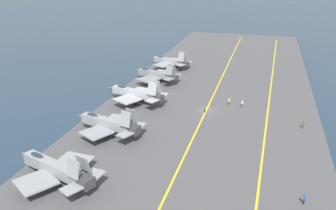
% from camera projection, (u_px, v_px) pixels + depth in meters
% --- Properties ---
extents(ground_plane, '(2000.00, 2000.00, 0.00)m').
position_uv_depth(ground_plane, '(206.00, 112.00, 84.35)').
color(ground_plane, '#23384C').
extents(carrier_deck, '(208.84, 51.03, 0.40)m').
position_uv_depth(carrier_deck, '(206.00, 111.00, 84.27)').
color(carrier_deck, '#4C4C4F').
rests_on(carrier_deck, ground).
extents(deck_stripe_foul_line, '(187.91, 5.04, 0.01)m').
position_uv_depth(deck_stripe_foul_line, '(267.00, 117.00, 80.66)').
color(deck_stripe_foul_line, yellow).
rests_on(deck_stripe_foul_line, carrier_deck).
extents(deck_stripe_centerline, '(187.96, 0.36, 0.01)m').
position_uv_depth(deck_stripe_centerline, '(206.00, 111.00, 84.20)').
color(deck_stripe_centerline, yellow).
rests_on(deck_stripe_centerline, carrier_deck).
extents(parked_jet_nearest, '(13.34, 16.88, 6.01)m').
position_uv_depth(parked_jet_nearest, '(54.00, 168.00, 55.80)').
color(parked_jet_nearest, gray).
rests_on(parked_jet_nearest, carrier_deck).
extents(parked_jet_second, '(12.81, 15.85, 6.38)m').
position_uv_depth(parked_jet_second, '(107.00, 123.00, 71.58)').
color(parked_jet_second, gray).
rests_on(parked_jet_second, carrier_deck).
extents(parked_jet_third, '(12.59, 16.59, 6.72)m').
position_uv_depth(parked_jet_third, '(135.00, 93.00, 87.65)').
color(parked_jet_third, '#A8AAAF').
rests_on(parked_jet_third, carrier_deck).
extents(parked_jet_fourth, '(13.87, 15.19, 5.88)m').
position_uv_depth(parked_jet_fourth, '(156.00, 74.00, 104.13)').
color(parked_jet_fourth, gray).
rests_on(parked_jet_fourth, carrier_deck).
extents(parked_jet_fifth, '(13.07, 15.30, 6.03)m').
position_uv_depth(parked_jet_fifth, '(170.00, 61.00, 118.90)').
color(parked_jet_fifth, '#93999E').
rests_on(parked_jet_fifth, carrier_deck).
extents(crew_brown_vest, '(0.45, 0.40, 1.79)m').
position_uv_depth(crew_brown_vest, '(303.00, 124.00, 74.63)').
color(crew_brown_vest, '#4C473D').
rests_on(crew_brown_vest, carrier_deck).
extents(crew_yellow_vest, '(0.31, 0.41, 1.80)m').
position_uv_depth(crew_yellow_vest, '(229.00, 101.00, 87.12)').
color(crew_yellow_vest, '#4C473D').
rests_on(crew_yellow_vest, carrier_deck).
extents(crew_white_vest, '(0.41, 0.46, 1.68)m').
position_uv_depth(crew_white_vest, '(242.00, 103.00, 85.98)').
color(crew_white_vest, '#4C473D').
rests_on(crew_white_vest, carrier_deck).
extents(crew_green_vest, '(0.46, 0.44, 1.64)m').
position_uv_depth(crew_green_vest, '(205.00, 109.00, 82.80)').
color(crew_green_vest, '#232328').
rests_on(crew_green_vest, carrier_deck).
extents(crew_blue_vest, '(0.39, 0.28, 1.77)m').
position_uv_depth(crew_blue_vest, '(304.00, 198.00, 50.83)').
color(crew_blue_vest, '#232328').
rests_on(crew_blue_vest, carrier_deck).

